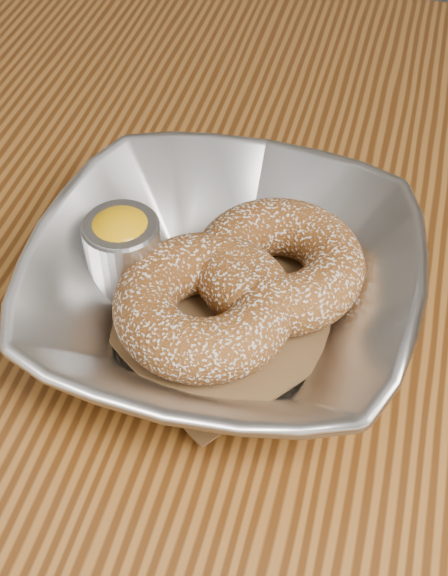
% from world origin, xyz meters
% --- Properties ---
extents(table, '(1.20, 0.80, 0.75)m').
position_xyz_m(table, '(0.00, 0.00, 0.65)').
color(table, brown).
rests_on(table, ground_plane).
extents(serving_bowl, '(0.24, 0.24, 0.06)m').
position_xyz_m(serving_bowl, '(0.08, -0.07, 0.78)').
color(serving_bowl, '#B1B3B8').
rests_on(serving_bowl, table).
extents(parchment, '(0.20, 0.20, 0.00)m').
position_xyz_m(parchment, '(0.08, -0.07, 0.76)').
color(parchment, brown).
rests_on(parchment, table).
extents(donut_back, '(0.14, 0.14, 0.04)m').
position_xyz_m(donut_back, '(0.11, -0.04, 0.78)').
color(donut_back, brown).
rests_on(donut_back, parchment).
extents(donut_front, '(0.13, 0.13, 0.04)m').
position_xyz_m(donut_front, '(0.07, -0.09, 0.78)').
color(donut_front, brown).
rests_on(donut_front, parchment).
extents(ramekin, '(0.05, 0.05, 0.06)m').
position_xyz_m(ramekin, '(0.01, -0.06, 0.79)').
color(ramekin, '#B1B3B8').
rests_on(ramekin, table).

